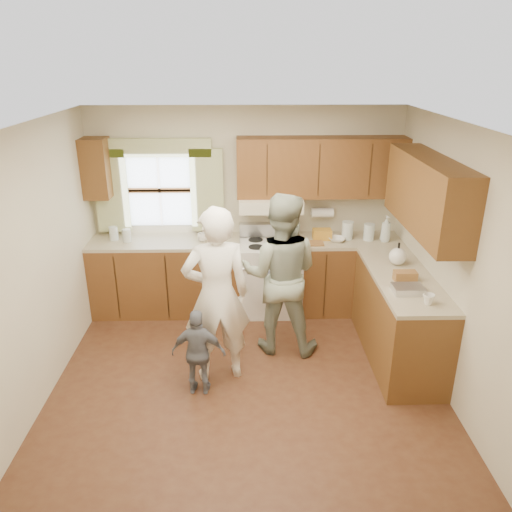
{
  "coord_description": "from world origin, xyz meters",
  "views": [
    {
      "loc": [
        -0.0,
        -4.26,
        3.03
      ],
      "look_at": [
        0.1,
        0.4,
        1.15
      ],
      "focal_mm": 35.0,
      "sensor_mm": 36.0,
      "label": 1
    }
  ],
  "objects_px": {
    "woman_right": "(280,274)",
    "child": "(199,353)",
    "woman_left": "(217,296)",
    "stove": "(270,276)"
  },
  "relations": [
    {
      "from": "woman_right",
      "to": "child",
      "type": "height_order",
      "value": "woman_right"
    },
    {
      "from": "woman_left",
      "to": "woman_right",
      "type": "xyz_separation_m",
      "value": [
        0.65,
        0.51,
        -0.01
      ]
    },
    {
      "from": "woman_left",
      "to": "child",
      "type": "relative_size",
      "value": 2.04
    },
    {
      "from": "woman_left",
      "to": "woman_right",
      "type": "distance_m",
      "value": 0.83
    },
    {
      "from": "stove",
      "to": "child",
      "type": "xyz_separation_m",
      "value": [
        -0.75,
        -1.68,
        -0.03
      ]
    },
    {
      "from": "child",
      "to": "woman_left",
      "type": "bearing_deg",
      "value": -116.43
    },
    {
      "from": "woman_left",
      "to": "woman_right",
      "type": "relative_size",
      "value": 1.01
    },
    {
      "from": "stove",
      "to": "woman_right",
      "type": "height_order",
      "value": "woman_right"
    },
    {
      "from": "stove",
      "to": "woman_left",
      "type": "distance_m",
      "value": 1.59
    },
    {
      "from": "woman_right",
      "to": "child",
      "type": "distance_m",
      "value": 1.22
    }
  ]
}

